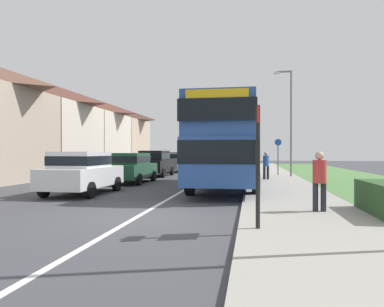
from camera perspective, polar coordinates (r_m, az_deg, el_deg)
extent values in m
plane|color=#424247|center=(9.39, -8.62, -9.92)|extent=(120.00, 120.00, 0.00)
cube|color=silver|center=(17.11, -0.26, -5.29)|extent=(0.14, 60.00, 0.01)
cube|color=#9E998E|center=(14.93, 14.58, -5.90)|extent=(3.20, 68.00, 0.12)
cube|color=#284C93|center=(16.35, 5.68, -0.91)|extent=(2.50, 10.31, 1.65)
cube|color=#284C93|center=(16.39, 5.68, 4.69)|extent=(2.45, 10.10, 1.55)
cube|color=black|center=(16.34, 5.68, 0.24)|extent=(2.53, 10.36, 0.76)
cube|color=black|center=(16.40, 5.68, 4.96)|extent=(2.53, 10.36, 0.72)
cube|color=gold|center=(11.39, 3.98, 9.16)|extent=(2.00, 0.08, 0.44)
cylinder|color=black|center=(19.67, 2.64, -3.12)|extent=(0.30, 1.00, 1.00)
cylinder|color=black|center=(19.54, 9.96, -3.15)|extent=(0.30, 1.00, 1.00)
cylinder|color=black|center=(13.72, -0.34, -4.59)|extent=(0.30, 1.00, 1.00)
cylinder|color=black|center=(13.52, 10.20, -4.66)|extent=(0.30, 1.00, 1.00)
cube|color=silver|center=(14.71, -17.03, -3.58)|extent=(1.83, 4.08, 0.75)
cube|color=silver|center=(14.50, -17.40, -0.93)|extent=(1.61, 2.25, 0.62)
cube|color=black|center=(14.50, -17.40, -1.05)|extent=(1.65, 2.27, 0.34)
cylinder|color=black|center=(16.27, -17.88, -4.55)|extent=(0.20, 0.60, 0.60)
cylinder|color=black|center=(15.53, -11.96, -4.77)|extent=(0.20, 0.60, 0.60)
cylinder|color=black|center=(14.08, -22.63, -5.30)|extent=(0.20, 0.60, 0.60)
cylinder|color=black|center=(13.22, -15.99, -5.65)|extent=(0.20, 0.60, 0.60)
cube|color=#19472D|center=(19.38, -9.69, -2.71)|extent=(1.74, 4.27, 0.71)
cube|color=#19472D|center=(19.15, -9.90, -0.80)|extent=(1.53, 2.35, 0.58)
cube|color=black|center=(19.15, -9.90, -0.89)|extent=(1.56, 2.37, 0.33)
cylinder|color=black|center=(20.93, -10.70, -3.47)|extent=(0.20, 0.60, 0.60)
cylinder|color=black|center=(20.41, -6.20, -3.56)|extent=(0.20, 0.60, 0.60)
cylinder|color=black|center=(18.47, -13.53, -3.97)|extent=(0.20, 0.60, 0.60)
cylinder|color=black|center=(17.88, -8.50, -4.10)|extent=(0.20, 0.60, 0.60)
cube|color=black|center=(24.35, -5.88, -2.01)|extent=(1.77, 4.23, 0.79)
cube|color=black|center=(24.13, -6.01, -0.32)|extent=(1.56, 2.33, 0.65)
cube|color=black|center=(24.13, -6.01, -0.40)|extent=(1.59, 2.35, 0.36)
cylinder|color=black|center=(25.87, -6.96, -2.75)|extent=(0.20, 0.60, 0.60)
cylinder|color=black|center=(25.43, -3.21, -2.80)|extent=(0.20, 0.60, 0.60)
cylinder|color=black|center=(23.37, -8.78, -3.08)|extent=(0.20, 0.60, 0.60)
cylinder|color=black|center=(22.89, -4.65, -3.15)|extent=(0.20, 0.60, 0.60)
cube|color=slate|center=(29.42, -3.18, -1.67)|extent=(1.73, 4.31, 0.74)
cube|color=slate|center=(29.19, -3.28, -0.36)|extent=(1.52, 2.37, 0.60)
cube|color=black|center=(29.20, -3.28, -0.42)|extent=(1.56, 2.39, 0.34)
cylinder|color=black|center=(30.93, -4.18, -2.26)|extent=(0.20, 0.60, 0.60)
cylinder|color=black|center=(30.57, -1.09, -2.29)|extent=(0.20, 0.60, 0.60)
cylinder|color=black|center=(28.34, -5.45, -2.49)|extent=(0.20, 0.60, 0.60)
cylinder|color=black|center=(27.95, -2.09, -2.53)|extent=(0.20, 0.60, 0.60)
cylinder|color=#23232D|center=(9.84, 19.14, -6.96)|extent=(0.14, 0.14, 0.85)
cylinder|color=#23232D|center=(9.88, 20.29, -6.94)|extent=(0.14, 0.14, 0.85)
cylinder|color=#BF3333|center=(9.79, 19.72, -2.74)|extent=(0.34, 0.34, 0.60)
sphere|color=tan|center=(9.78, 19.73, -0.34)|extent=(0.22, 0.22, 0.22)
cylinder|color=#23232D|center=(20.53, 11.49, -3.19)|extent=(0.14, 0.14, 0.85)
cylinder|color=#23232D|center=(20.54, 12.05, -3.19)|extent=(0.14, 0.14, 0.85)
cylinder|color=#2D599E|center=(20.51, 11.77, -1.17)|extent=(0.34, 0.34, 0.60)
sphere|color=tan|center=(20.50, 11.77, -0.02)|extent=(0.22, 0.22, 0.22)
cylinder|color=black|center=(7.29, 10.50, -2.57)|extent=(0.09, 0.09, 2.60)
cube|color=red|center=(7.32, 10.51, 6.06)|extent=(0.04, 0.44, 0.32)
cube|color=black|center=(7.30, 10.50, -0.60)|extent=(0.06, 0.52, 0.68)
cylinder|color=slate|center=(24.38, 13.61, -1.18)|extent=(0.08, 0.08, 2.10)
cylinder|color=blue|center=(24.38, 13.61, 1.76)|extent=(0.44, 0.03, 0.44)
cylinder|color=slate|center=(23.36, 15.58, 4.50)|extent=(0.12, 0.12, 6.78)
cube|color=slate|center=(23.80, 14.48, 12.57)|extent=(0.90, 0.10, 0.10)
cube|color=silver|center=(23.75, 13.37, 12.42)|extent=(0.36, 0.20, 0.14)
cube|color=beige|center=(28.60, -23.84, 2.02)|extent=(7.95, 6.49, 5.09)
pyramid|color=brown|center=(28.93, -23.85, 9.01)|extent=(7.95, 6.49, 1.95)
cube|color=beige|center=(34.33, -17.77, 1.73)|extent=(7.95, 6.49, 5.09)
pyramid|color=brown|center=(34.60, -17.78, 7.57)|extent=(7.95, 6.49, 1.95)
cube|color=#C1A88E|center=(40.33, -13.46, 1.51)|extent=(7.95, 6.49, 5.09)
pyramid|color=#4C3328|center=(40.56, -13.47, 6.49)|extent=(7.95, 6.49, 1.95)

